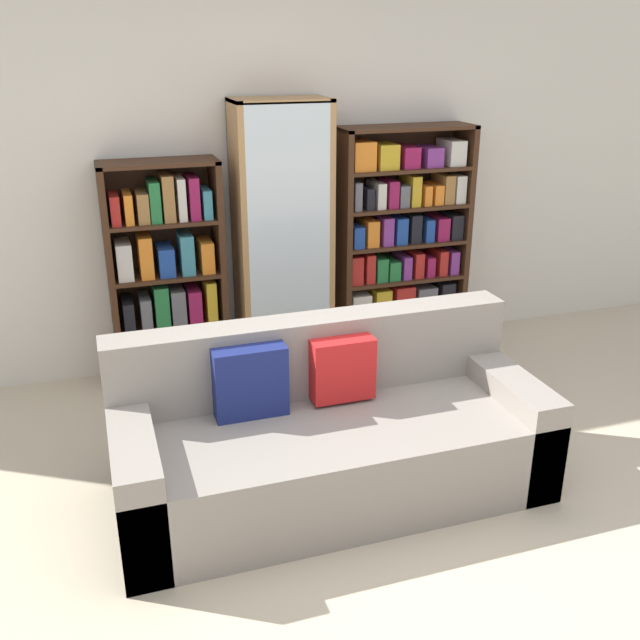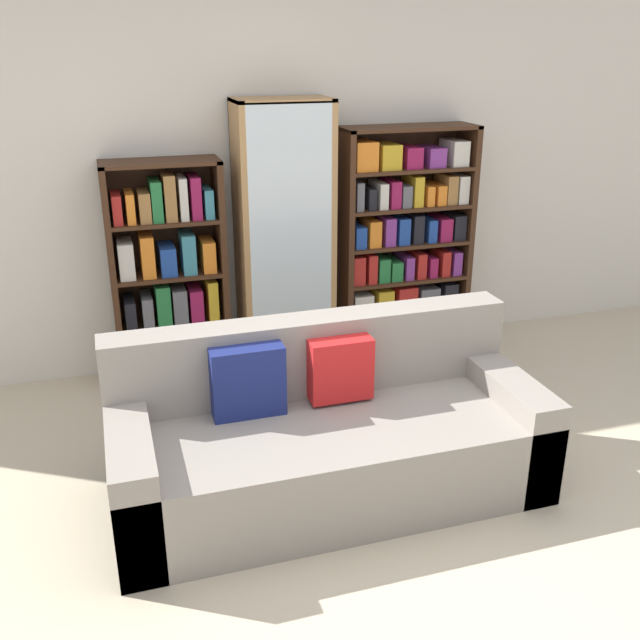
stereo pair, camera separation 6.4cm
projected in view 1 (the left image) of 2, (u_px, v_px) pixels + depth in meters
name	position (u px, v px, depth m)	size (l,w,h in m)	color
ground_plane	(403.00, 564.00, 3.16)	(16.00, 16.00, 0.00)	beige
wall_back	(262.00, 169.00, 4.82)	(7.10, 0.06, 2.70)	silver
couch	(329.00, 438.00, 3.59)	(2.12, 0.86, 0.84)	gray
bookshelf_left	(167.00, 279.00, 4.67)	(0.74, 0.32, 1.47)	#3D2314
display_cabinet	(282.00, 239.00, 4.81)	(0.63, 0.36, 1.82)	#AD7F4C
bookshelf_right	(401.00, 245.00, 5.12)	(0.95, 0.32, 1.62)	#3D2314
wine_bottle	(375.00, 386.00, 4.42)	(0.09, 0.09, 0.40)	black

